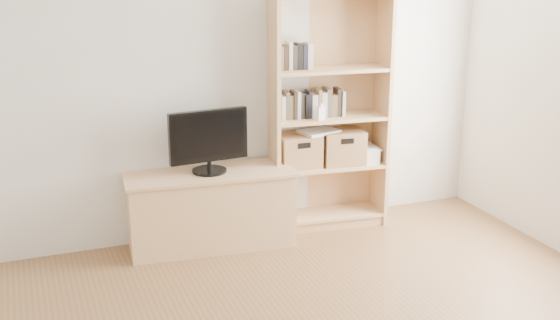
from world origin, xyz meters
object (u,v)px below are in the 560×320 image
television (209,141)px  basket_right (342,147)px  baby_monitor (321,113)px  laptop (319,132)px  basket_left (299,150)px  tv_stand (211,210)px  bookshelf (329,114)px

television → basket_right: 1.21m
baby_monitor → laptop: size_ratio=0.36×
television → laptop: television is taller
basket_left → basket_right: (0.39, -0.04, 0.01)m
tv_stand → bookshelf: 1.28m
bookshelf → television: size_ratio=3.11×
bookshelf → baby_monitor: bearing=-135.0°
television → baby_monitor: size_ratio=5.67×
basket_left → laptop: 0.23m
baby_monitor → basket_right: bearing=9.2°
baby_monitor → basket_right: baby_monitor is taller
tv_stand → basket_left: 0.90m
tv_stand → basket_left: bearing=11.4°
bookshelf → laptop: size_ratio=6.30×
baby_monitor → basket_left: size_ratio=0.33×
baby_monitor → laptop: 0.21m
television → laptop: bearing=-0.6°
bookshelf → basket_left: bookshelf is taller
basket_right → laptop: (-0.21, 0.02, 0.15)m
basket_left → laptop: (0.18, -0.02, 0.15)m
tv_stand → basket_left: basket_left is taller
tv_stand → bookshelf: size_ratio=0.66×
bookshelf → baby_monitor: bookshelf is taller
tv_stand → laptop: (0.98, 0.07, 0.55)m
basket_left → laptop: size_ratio=1.08×
television → basket_right: bearing=-2.2°
tv_stand → baby_monitor: 1.20m
tv_stand → television: 0.58m
television → baby_monitor: (0.95, -0.03, 0.15)m
basket_right → laptop: bearing=-177.4°
basket_right → television: bearing=-169.9°
television → basket_left: (0.80, 0.09, -0.18)m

